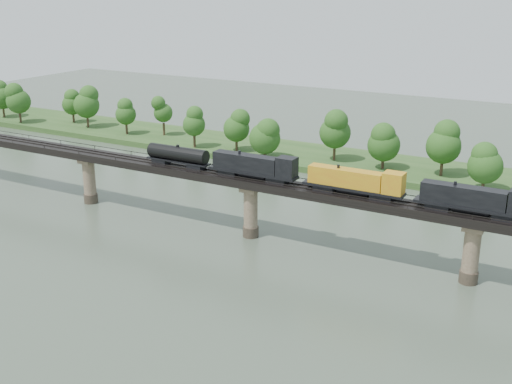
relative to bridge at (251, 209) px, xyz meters
The scene contains 6 objects.
ground 30.49m from the bridge, 90.00° to the right, with size 400.00×400.00×0.00m, color #384637.
far_bank 55.20m from the bridge, 90.00° to the left, with size 300.00×24.00×1.60m, color #29491D.
bridge is the anchor object (origin of this frame).
bridge_superstructure 6.33m from the bridge, 90.00° to the left, with size 220.00×4.90×0.75m.
far_treeline 51.30m from the bridge, 99.23° to the left, with size 289.06×17.54×13.60m.
freight_train 15.92m from the bridge, ahead, with size 71.20×2.77×4.90m.
Camera 1 is at (55.66, -67.62, 45.81)m, focal length 45.00 mm.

